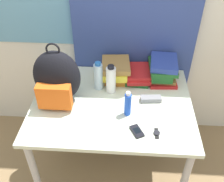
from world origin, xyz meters
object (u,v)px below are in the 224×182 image
at_px(book_stack_center, 137,74).
at_px(book_stack_right, 162,70).
at_px(book_stack_left, 115,70).
at_px(wristwatch, 157,133).
at_px(cell_phone, 137,131).
at_px(sports_bottle, 111,80).
at_px(sunscreen_bottle, 128,104).
at_px(water_bottle, 98,76).
at_px(sunglasses_case, 151,99).
at_px(backpack, 57,78).

height_order(book_stack_center, book_stack_right, book_stack_right).
xyz_separation_m(book_stack_left, wristwatch, (0.30, -0.58, -0.08)).
distance_m(book_stack_right, cell_phone, 0.62).
bearing_deg(sports_bottle, cell_phone, -64.49).
relative_size(sports_bottle, sunscreen_bottle, 1.22).
xyz_separation_m(sports_bottle, wristwatch, (0.32, -0.41, -0.11)).
relative_size(water_bottle, cell_phone, 1.91).
xyz_separation_m(sunscreen_bottle, wristwatch, (0.19, -0.17, -0.08)).
distance_m(sunscreen_bottle, wristwatch, 0.27).
xyz_separation_m(book_stack_right, water_bottle, (-0.49, -0.14, 0.02)).
xyz_separation_m(book_stack_right, wristwatch, (-0.07, -0.59, -0.09)).
relative_size(book_stack_center, sunglasses_case, 1.75).
distance_m(water_bottle, sunscreen_bottle, 0.36).
distance_m(water_bottle, cell_phone, 0.54).
distance_m(backpack, sunscreen_bottle, 0.52).
relative_size(sunscreen_bottle, wristwatch, 2.10).
height_order(sunscreen_bottle, sunglasses_case, sunscreen_bottle).
relative_size(sports_bottle, sunglasses_case, 1.50).
height_order(book_stack_right, water_bottle, water_bottle).
height_order(book_stack_center, sunglasses_case, book_stack_center).
bearing_deg(book_stack_center, book_stack_left, -179.42).
bearing_deg(wristwatch, water_bottle, 133.01).
bearing_deg(backpack, book_stack_left, 36.58).
relative_size(cell_phone, wristwatch, 1.34).
relative_size(backpack, sports_bottle, 1.97).
bearing_deg(wristwatch, book_stack_left, 117.20).
distance_m(book_stack_left, book_stack_center, 0.18).
relative_size(backpack, wristwatch, 5.07).
bearing_deg(water_bottle, book_stack_right, 15.69).
bearing_deg(cell_phone, sunscreen_bottle, 111.27).
height_order(book_stack_left, book_stack_center, book_stack_left).
height_order(water_bottle, cell_phone, water_bottle).
height_order(book_stack_left, sunscreen_bottle, sunscreen_bottle).
relative_size(backpack, cell_phone, 3.78).
bearing_deg(book_stack_right, wristwatch, -97.13).
xyz_separation_m(sunglasses_case, wristwatch, (0.02, -0.32, -0.01)).
distance_m(backpack, book_stack_right, 0.82).
bearing_deg(book_stack_right, sunglasses_case, -109.69).
bearing_deg(book_stack_left, sunscreen_bottle, -75.25).
distance_m(sunscreen_bottle, cell_phone, 0.20).
bearing_deg(wristwatch, cell_phone, 178.03).
relative_size(sunscreen_bottle, sunglasses_case, 1.23).
height_order(backpack, wristwatch, backpack).
height_order(book_stack_left, sports_bottle, sports_bottle).
height_order(sports_bottle, cell_phone, sports_bottle).
relative_size(book_stack_center, sunscreen_bottle, 1.42).
bearing_deg(book_stack_right, backpack, -158.86).
distance_m(sports_bottle, sunglasses_case, 0.33).
height_order(backpack, sunscreen_bottle, backpack).
xyz_separation_m(book_stack_right, cell_phone, (-0.20, -0.58, -0.09)).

